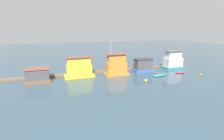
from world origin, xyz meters
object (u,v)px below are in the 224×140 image
Objects in this scene: houseboat_yellow at (79,68)px; dinghy_teal at (160,75)px; houseboat_brown at (38,75)px; dinghy_red at (180,72)px; buoy_orange at (201,75)px; houseboat_teal at (173,61)px; buoy_yellow at (146,81)px; houseboat_orange at (116,66)px; houseboat_blue at (143,65)px.

houseboat_yellow reaches higher than dinghy_teal.
houseboat_brown is 1.85× the size of dinghy_red.
houseboat_yellow is 12.49× the size of buoy_orange.
houseboat_teal is 16.63m from buoy_yellow.
dinghy_teal is (9.40, -4.85, -2.09)m from houseboat_orange.
houseboat_yellow is at bearing 179.95° from houseboat_blue.
dinghy_teal is 1.43× the size of dinghy_red.
houseboat_brown reaches higher than dinghy_red.
houseboat_brown is 38.05m from buoy_orange.
buoy_yellow is at bearing -63.99° from houseboat_orange.
houseboat_yellow is at bearing 179.69° from houseboat_teal.
houseboat_yellow is at bearing 161.59° from buoy_orange.
houseboat_blue is at bearing 101.52° from dinghy_teal.
houseboat_orange is at bearing 164.95° from dinghy_red.
dinghy_teal is 7.28× the size of buoy_orange.
houseboat_orange is at bearing -176.99° from houseboat_teal.
houseboat_teal is 10.51× the size of buoy_orange.
dinghy_teal is at bearing -11.44° from houseboat_brown.
houseboat_blue is 6.19m from dinghy_teal.
houseboat_blue is 9.61× the size of buoy_orange.
houseboat_brown reaches higher than buoy_yellow.
houseboat_brown is 0.64× the size of houseboat_orange.
houseboat_blue is 1.32× the size of dinghy_teal.
buoy_yellow is (-14.00, -8.76, -1.91)m from houseboat_teal.
houseboat_teal is (35.95, 0.22, 0.80)m from houseboat_brown.
buoy_orange is at bearing -13.57° from houseboat_brown.
buoy_orange is at bearing -83.62° from houseboat_teal.
houseboat_teal is at bearing -0.76° from houseboat_blue.
houseboat_teal reaches higher than houseboat_brown.
houseboat_blue is 0.91× the size of houseboat_teal.
houseboat_teal reaches higher than dinghy_teal.
houseboat_yellow is at bearing 2.27° from houseboat_brown.
dinghy_teal is 6.33m from buoy_yellow.
houseboat_brown is at bearing 168.56° from dinghy_teal.
houseboat_orange reaches higher than dinghy_red.
houseboat_brown is 35.96m from houseboat_teal.
houseboat_teal reaches higher than buoy_yellow.
houseboat_orange is (18.13, -0.72, 0.86)m from houseboat_brown.
dinghy_teal is at bearing -145.50° from houseboat_teal.
buoy_orange is (27.89, -9.28, -1.80)m from houseboat_yellow.
houseboat_brown is 0.98× the size of houseboat_blue.
dinghy_teal is at bearing -27.28° from houseboat_orange.
dinghy_red is (6.61, 0.54, -0.02)m from dinghy_teal.
buoy_yellow is at bearing -147.98° from houseboat_teal.
dinghy_red is 12.69m from buoy_yellow.
houseboat_orange is (9.05, -1.08, 0.21)m from houseboat_yellow.
buoy_yellow reaches higher than buoy_orange.
houseboat_orange is 8.30m from houseboat_blue.
houseboat_teal is (17.82, 0.94, -0.06)m from houseboat_orange.
buoy_orange is at bearing -41.04° from houseboat_blue.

